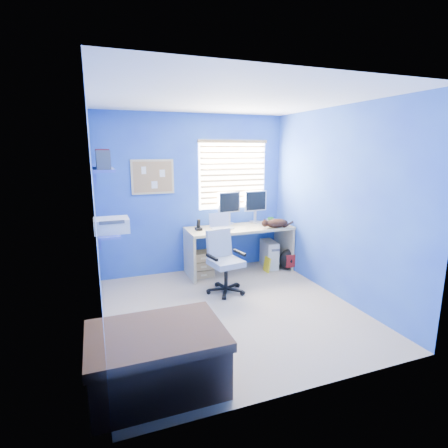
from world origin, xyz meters
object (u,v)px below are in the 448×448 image
object	(u,v)px
cat	(277,223)
tower_pc	(269,254)
laptop	(222,222)
desk	(239,249)
office_chair	(224,269)

from	to	relation	value
cat	tower_pc	world-z (taller)	cat
laptop	tower_pc	world-z (taller)	laptop
desk	laptop	world-z (taller)	laptop
cat	office_chair	world-z (taller)	cat
cat	tower_pc	size ratio (longest dim) A/B	0.86
laptop	cat	world-z (taller)	laptop
desk	laptop	bearing A→B (deg)	178.59
cat	tower_pc	xyz separation A→B (m)	(0.01, 0.25, -0.58)
cat	laptop	bearing A→B (deg)	166.45
laptop	office_chair	distance (m)	0.90
cat	tower_pc	bearing A→B (deg)	88.93
cat	office_chair	size ratio (longest dim) A/B	0.45
laptop	cat	distance (m)	0.87
desk	tower_pc	size ratio (longest dim) A/B	3.76
laptop	cat	size ratio (longest dim) A/B	0.86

